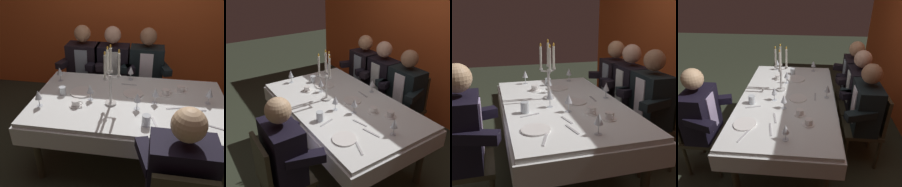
# 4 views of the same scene
# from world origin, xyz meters

# --- Properties ---
(ground_plane) EXTENTS (12.00, 12.00, 0.00)m
(ground_plane) POSITION_xyz_m (0.00, 0.00, 0.00)
(ground_plane) COLOR #2D3425
(back_wall) EXTENTS (6.00, 0.12, 2.70)m
(back_wall) POSITION_xyz_m (0.00, 1.66, 1.35)
(back_wall) COLOR #DD5825
(back_wall) RESTS_ON ground_plane
(dining_table) EXTENTS (1.94, 1.14, 0.74)m
(dining_table) POSITION_xyz_m (0.00, 0.00, 0.62)
(dining_table) COLOR white
(dining_table) RESTS_ON ground_plane
(candelabra) EXTENTS (0.15, 0.17, 0.59)m
(candelabra) POSITION_xyz_m (-0.17, -0.10, 1.01)
(candelabra) COLOR silver
(candelabra) RESTS_ON dining_table
(dinner_plate_0) EXTENTS (0.22, 0.22, 0.01)m
(dinner_plate_0) POSITION_xyz_m (0.57, -0.36, 0.75)
(dinner_plate_0) COLOR white
(dinner_plate_0) RESTS_ON dining_table
(dinner_plate_1) EXTENTS (0.24, 0.24, 0.01)m
(dinner_plate_1) POSITION_xyz_m (-0.50, 0.07, 0.75)
(dinner_plate_1) COLOR white
(dinner_plate_1) RESTS_ON dining_table
(dinner_plate_2) EXTENTS (0.21, 0.21, 0.01)m
(dinner_plate_2) POSITION_xyz_m (0.03, 0.13, 0.75)
(dinner_plate_2) COLOR white
(dinner_plate_2) RESTS_ON dining_table
(wine_glass_0) EXTENTS (0.07, 0.07, 0.16)m
(wine_glass_0) POSITION_xyz_m (0.25, -0.01, 0.86)
(wine_glass_0) COLOR silver
(wine_glass_0) RESTS_ON dining_table
(wine_glass_1) EXTENTS (0.07, 0.07, 0.16)m
(wine_glass_1) POSITION_xyz_m (0.76, 0.06, 0.85)
(wine_glass_1) COLOR silver
(wine_glass_1) RESTS_ON dining_table
(wine_glass_2) EXTENTS (0.07, 0.07, 0.16)m
(wine_glass_2) POSITION_xyz_m (-0.81, 0.31, 0.85)
(wine_glass_2) COLOR silver
(wine_glass_2) RESTS_ON dining_table
(wine_glass_3) EXTENTS (0.07, 0.07, 0.16)m
(wine_glass_3) POSITION_xyz_m (-0.83, -0.24, 0.86)
(wine_glass_3) COLOR silver
(wine_glass_3) RESTS_ON dining_table
(wine_glass_4) EXTENTS (0.07, 0.07, 0.16)m
(wine_glass_4) POSITION_xyz_m (-0.03, 0.46, 0.85)
(wine_glass_4) COLOR silver
(wine_glass_4) RESTS_ON dining_table
(wine_glass_5) EXTENTS (0.07, 0.07, 0.16)m
(wine_glass_5) POSITION_xyz_m (-0.38, -0.05, 0.85)
(wine_glass_5) COLOR silver
(wine_glass_5) RESTS_ON dining_table
(wine_glass_6) EXTENTS (0.07, 0.07, 0.16)m
(wine_glass_6) POSITION_xyz_m (0.09, -0.14, 0.85)
(wine_glass_6) COLOR silver
(wine_glass_6) RESTS_ON dining_table
(water_tumbler_0) EXTENTS (0.07, 0.07, 0.10)m
(water_tumbler_0) POSITION_xyz_m (0.18, -0.38, 0.79)
(water_tumbler_0) COLOR silver
(water_tumbler_0) RESTS_ON dining_table
(water_tumbler_1) EXTENTS (0.07, 0.07, 0.08)m
(water_tumbler_1) POSITION_xyz_m (-0.68, 0.01, 0.78)
(water_tumbler_1) COLOR silver
(water_tumbler_1) RESTS_ON dining_table
(coffee_cup_0) EXTENTS (0.13, 0.12, 0.06)m
(coffee_cup_0) POSITION_xyz_m (0.36, 0.16, 0.77)
(coffee_cup_0) COLOR white
(coffee_cup_0) RESTS_ON dining_table
(coffee_cup_1) EXTENTS (0.13, 0.12, 0.06)m
(coffee_cup_1) POSITION_xyz_m (0.52, 0.26, 0.77)
(coffee_cup_1) COLOR white
(coffee_cup_1) RESTS_ON dining_table
(coffee_cup_2) EXTENTS (0.13, 0.12, 0.06)m
(coffee_cup_2) POSITION_xyz_m (-0.49, -0.18, 0.77)
(coffee_cup_2) COLOR white
(coffee_cup_2) RESTS_ON dining_table
(fork_0) EXTENTS (0.17, 0.02, 0.01)m
(fork_0) POSITION_xyz_m (-0.03, 0.33, 0.74)
(fork_0) COLOR #B7B7BC
(fork_0) RESTS_ON dining_table
(fork_1) EXTENTS (0.07, 0.17, 0.01)m
(fork_1) POSITION_xyz_m (0.26, -0.35, 0.74)
(fork_1) COLOR #B7B7BC
(fork_1) RESTS_ON dining_table
(knife_2) EXTENTS (0.19, 0.08, 0.01)m
(knife_2) POSITION_xyz_m (0.74, -0.33, 0.74)
(knife_2) COLOR #B7B7BC
(knife_2) RESTS_ON dining_table
(knife_3) EXTENTS (0.19, 0.06, 0.01)m
(knife_3) POSITION_xyz_m (0.63, -0.10, 0.74)
(knife_3) COLOR #B7B7BC
(knife_3) RESTS_ON dining_table
(fork_4) EXTENTS (0.17, 0.06, 0.01)m
(fork_4) POSITION_xyz_m (0.44, -0.08, 0.74)
(fork_4) COLOR #B7B7BC
(fork_4) RESTS_ON dining_table
(seated_diner_0) EXTENTS (0.63, 0.48, 1.24)m
(seated_diner_0) POSITION_xyz_m (-0.69, 0.89, 0.74)
(seated_diner_0) COLOR #35301F
(seated_diner_0) RESTS_ON ground_plane
(seated_diner_1) EXTENTS (0.63, 0.48, 1.24)m
(seated_diner_1) POSITION_xyz_m (-0.30, 0.89, 0.74)
(seated_diner_1) COLOR #35301F
(seated_diner_1) RESTS_ON ground_plane
(seated_diner_2) EXTENTS (0.63, 0.48, 1.24)m
(seated_diner_2) POSITION_xyz_m (0.14, 0.89, 0.74)
(seated_diner_2) COLOR #35301F
(seated_diner_2) RESTS_ON ground_plane
(seated_diner_3) EXTENTS (0.63, 0.48, 1.24)m
(seated_diner_3) POSITION_xyz_m (0.42, -0.89, 0.74)
(seated_diner_3) COLOR #35301F
(seated_diner_3) RESTS_ON ground_plane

